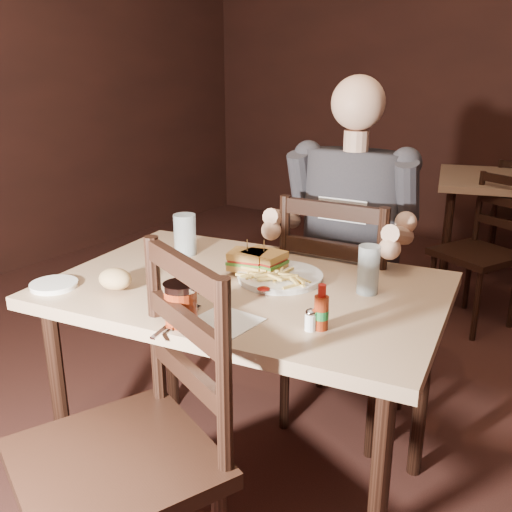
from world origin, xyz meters
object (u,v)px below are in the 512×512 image
Objects in this scene: bg_table at (506,192)px; dinner_plate at (280,278)px; main_table at (247,308)px; glass_left at (185,235)px; chair_far at (348,311)px; hot_sauce at (321,307)px; side_plate at (54,286)px; chair_near at (115,461)px; glass_right at (368,270)px; syrup_dispenser at (181,304)px; diner at (349,201)px; bg_chair_near at (477,254)px.

dinner_plate reaches higher than bg_table.
glass_left is at bearing 162.09° from main_table.
main_table is 1.35× the size of chair_far.
side_plate is at bearing -165.22° from hot_sauce.
chair_far is 0.99× the size of chair_near.
main_table is 0.61m from side_plate.
glass_left is 0.70m from glass_right.
glass_right reaches higher than side_plate.
syrup_dispenser is (0.03, -0.33, 0.14)m from main_table.
main_table is 4.96× the size of dinner_plate.
hot_sauce is 1.08× the size of syrup_dispenser.
diner is 7.13× the size of hot_sauce.
hot_sauce reaches higher than main_table.
diner reaches higher than syrup_dispenser.
chair_far reaches higher than hot_sauce.
bg_chair_near is at bearing -90.00° from bg_table.
bg_chair_near is at bearing 70.12° from glass_left.
chair_near is 7.05× the size of side_plate.
bg_table is at bearing -100.67° from chair_far.
chair_far reaches higher than dinner_plate.
bg_table is 7.06× the size of side_plate.
glass_right is (0.27, 0.06, 0.07)m from dinner_plate.
chair_far is at bearing 59.01° from side_plate.
hot_sauce is at bearing 104.79° from chair_far.
dinner_plate is 1.80× the size of glass_left.
chair_near reaches higher than main_table.
diner is 0.46m from glass_right.
side_plate is at bearing 176.89° from chair_near.
side_plate is (-0.50, -0.03, -0.05)m from syrup_dispenser.
glass_right is at bearing 32.48° from side_plate.
syrup_dispenser is 0.50m from side_plate.
bg_table is 2.30m from dinner_plate.
glass_left is (-0.36, 0.12, 0.16)m from main_table.
chair_far is 6.62× the size of glass_right.
bg_table is 1.00× the size of chair_near.
hot_sauce reaches higher than dinner_plate.
syrup_dispenser is at bearing -49.38° from glass_left.
bg_table is 8.62× the size of syrup_dispenser.
chair_near reaches higher than syrup_dispenser.
main_table is at bearing -155.96° from glass_right.
chair_near is 0.42m from syrup_dispenser.
glass_left is at bearing -143.28° from diner.
side_plate is (-0.73, -2.75, 0.09)m from bg_table.
syrup_dispenser is at bearing -94.93° from bg_table.
bg_table is 1.84m from chair_far.
chair_far is 1.28m from bg_chair_near.
glass_right is (0.34, 0.15, 0.16)m from main_table.
hot_sauce is at bearing -20.67° from glass_left.
bg_chair_near is 5.71× the size of glass_left.
bg_table is 1.89m from diner.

